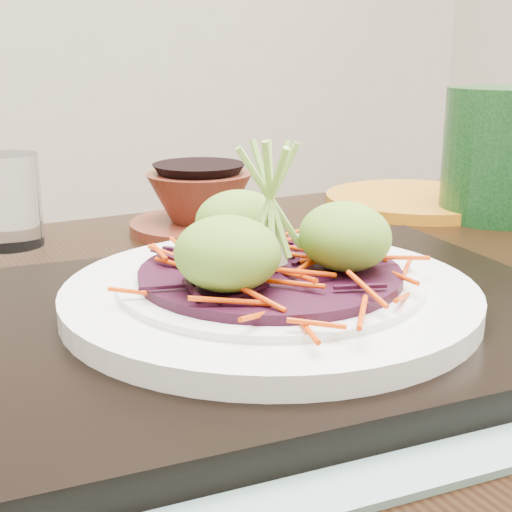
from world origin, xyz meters
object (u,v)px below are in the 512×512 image
green_jar (500,154)px  water_glass (8,201)px  terracotta_bowl_set (200,205)px  yellow_plate (416,200)px  dining_table (278,409)px  serving_tray (270,319)px  white_plate (270,293)px

green_jar → water_glass: bearing=164.8°
terracotta_bowl_set → yellow_plate: (0.29, -0.01, -0.02)m
dining_table → terracotta_bowl_set: 0.28m
green_jar → dining_table: bearing=-159.5°
dining_table → terracotta_bowl_set: bearing=79.8°
serving_tray → green_jar: bearing=30.9°
water_glass → green_jar: green_jar is taller
dining_table → serving_tray: 0.12m
serving_tray → white_plate: (0.00, 0.00, 0.02)m
dining_table → water_glass: bearing=117.7°
serving_tray → terracotta_bowl_set: terracotta_bowl_set is taller
water_glass → serving_tray: bearing=-71.3°
terracotta_bowl_set → green_jar: (0.33, -0.11, 0.05)m
yellow_plate → water_glass: bearing=174.9°
water_glass → yellow_plate: (0.49, -0.04, -0.04)m
white_plate → green_jar: (0.41, 0.19, 0.04)m
dining_table → white_plate: bearing=-126.3°
serving_tray → water_glass: bearing=114.6°
serving_tray → yellow_plate: (0.37, 0.29, -0.01)m
water_glass → yellow_plate: size_ratio=0.41×
dining_table → terracotta_bowl_set: terracotta_bowl_set is taller
dining_table → yellow_plate: yellow_plate is taller
water_glass → terracotta_bowl_set: water_glass is taller
water_glass → green_jar: bearing=-15.2°
yellow_plate → green_jar: 0.12m
serving_tray → yellow_plate: 0.47m
serving_tray → terracotta_bowl_set: bearing=80.9°
white_plate → yellow_plate: 0.47m
serving_tray → white_plate: white_plate is taller
serving_tray → water_glass: water_glass is taller
terracotta_bowl_set → serving_tray: bearing=-105.0°
white_plate → terracotta_bowl_set: bearing=75.0°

